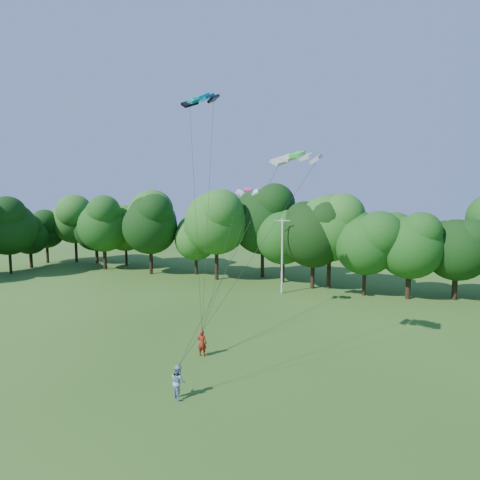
% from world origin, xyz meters
% --- Properties ---
extents(ground, '(160.00, 160.00, 0.00)m').
position_xyz_m(ground, '(0.00, 0.00, 0.00)').
color(ground, '#2A4C14').
rests_on(ground, ground).
extents(utility_pole, '(1.75, 0.27, 8.74)m').
position_xyz_m(utility_pole, '(-0.83, 31.07, 4.48)').
color(utility_pole, beige).
rests_on(utility_pole, ground).
extents(kite_flyer_left, '(0.72, 0.53, 1.83)m').
position_xyz_m(kite_flyer_left, '(0.18, 11.53, 0.91)').
color(kite_flyer_left, maroon).
rests_on(kite_flyer_left, ground).
extents(kite_flyer_right, '(1.11, 1.03, 1.84)m').
position_xyz_m(kite_flyer_right, '(1.92, 6.18, 0.92)').
color(kite_flyer_right, '#91ABC9').
rests_on(kite_flyer_right, ground).
extents(kite_teal, '(3.38, 1.88, 0.81)m').
position_xyz_m(kite_teal, '(-3.19, 17.30, 19.26)').
color(kite_teal, '#05849F').
rests_on(kite_teal, ground).
extents(kite_green, '(3.13, 1.56, 0.57)m').
position_xyz_m(kite_green, '(6.31, 13.08, 13.60)').
color(kite_green, '#31E722').
rests_on(kite_green, ground).
extents(kite_pink, '(2.20, 1.58, 0.45)m').
position_xyz_m(kite_pink, '(-0.74, 21.05, 11.75)').
color(kite_pink, '#D23A7A').
rests_on(kite_pink, ground).
extents(tree_back_west, '(8.13, 8.13, 11.82)m').
position_xyz_m(tree_back_west, '(-30.80, 37.99, 7.38)').
color(tree_back_west, '#3A2917').
rests_on(tree_back_west, ground).
extents(tree_back_center, '(8.59, 8.59, 12.50)m').
position_xyz_m(tree_back_center, '(1.79, 35.01, 7.81)').
color(tree_back_center, black).
rests_on(tree_back_center, ground).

